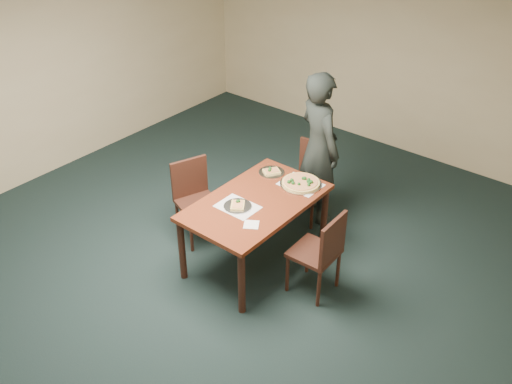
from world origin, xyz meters
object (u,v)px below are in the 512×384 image
Objects in this scene: chair_left at (195,195)px; slice_plate_far at (271,172)px; diner at (319,148)px; dining_table at (256,208)px; chair_far at (310,176)px; chair_right at (321,250)px; pizza_pan at (301,183)px; slice_plate_near at (238,206)px.

chair_left is 3.25× the size of slice_plate_far.
chair_left is 0.51× the size of diner.
chair_left reaches higher than dining_table.
diner is at bearing -14.31° from chair_left.
chair_far reaches higher than dining_table.
pizza_pan is (-0.63, 0.53, 0.26)m from chair_right.
chair_left is at bearing -89.30° from chair_right.
slice_plate_far is (0.59, 0.60, 0.25)m from chair_left.
slice_plate_near is at bearing -78.66° from slice_plate_far.
diner is (-0.80, 1.10, 0.37)m from chair_right.
slice_plate_far is at bearing 180.00° from pizza_pan.
dining_table is 0.57m from pizza_pan.
dining_table is 0.82m from chair_left.
chair_far is 1.00× the size of chair_right.
slice_plate_far reaches higher than dining_table.
dining_table is 0.24m from slice_plate_near.
chair_left is at bearing -148.65° from pizza_pan.
pizza_pan reaches higher than dining_table.
dining_table is at bearing 114.58° from diner.
pizza_pan is 0.77m from slice_plate_near.
dining_table is 5.36× the size of slice_plate_near.
slice_plate_near is (-0.87, -0.20, 0.25)m from chair_right.
chair_left is 1.48m from diner.
slice_plate_far is at bearing -24.40° from chair_left.
slice_plate_far is (-0.22, 0.53, 0.10)m from dining_table.
chair_left is at bearing 169.85° from slice_plate_near.
pizza_pan is at bearing -0.00° from slice_plate_far.
dining_table is 3.42× the size of pizza_pan.
chair_right is 0.51× the size of diner.
chair_far is 1.37m from chair_right.
chair_far and chair_right have the same top height.
chair_far is at bearing -142.98° from chair_right.
pizza_pan is 0.39m from slice_plate_far.
chair_left is at bearing -175.12° from dining_table.
chair_right is 1.17m from slice_plate_far.
diner is at bearing 89.80° from dining_table.
chair_left is 1.18m from pizza_pan.
diner reaches higher than chair_far.
dining_table is 0.81m from chair_right.
slice_plate_far is (-1.02, 0.53, 0.25)m from chair_right.
diner is (0.00, 1.11, 0.23)m from dining_table.
chair_right is 0.86m from pizza_pan.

